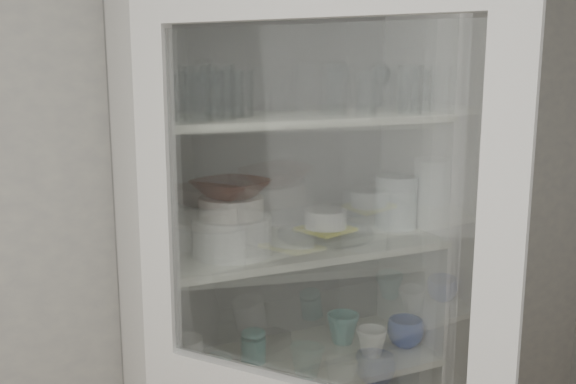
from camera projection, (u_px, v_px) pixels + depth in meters
name	position (u px, v px, depth m)	size (l,w,h in m)	color
wall_back	(206.00, 220.00, 2.15)	(3.60, 0.02, 2.60)	#989796
pantry_cabinet	(280.00, 329.00, 2.15)	(1.00, 0.45, 2.10)	silver
tumbler_0	(165.00, 99.00, 1.67)	(0.06, 0.06, 0.12)	silver
tumbler_1	(197.00, 95.00, 1.67)	(0.07, 0.07, 0.14)	silver
tumbler_2	(222.00, 93.00, 1.73)	(0.07, 0.07, 0.15)	silver
tumbler_3	(334.00, 90.00, 1.87)	(0.08, 0.08, 0.15)	silver
tumbler_4	(366.00, 94.00, 1.88)	(0.06, 0.06, 0.13)	silver
tumbler_5	(411.00, 90.00, 1.94)	(0.07, 0.07, 0.15)	silver
tumbler_6	(421.00, 92.00, 2.02)	(0.07, 0.07, 0.13)	silver
tumbler_7	(173.00, 95.00, 1.78)	(0.07, 0.07, 0.13)	silver
tumbler_8	(242.00, 94.00, 1.85)	(0.07, 0.07, 0.13)	silver
tumbler_9	(232.00, 94.00, 1.85)	(0.07, 0.07, 0.13)	silver
goblet_0	(146.00, 84.00, 1.86)	(0.08, 0.08, 0.19)	silver
goblet_1	(209.00, 87.00, 1.92)	(0.07, 0.07, 0.17)	silver
goblet_2	(338.00, 84.00, 2.15)	(0.08, 0.08, 0.18)	silver
goblet_3	(381.00, 85.00, 2.22)	(0.07, 0.07, 0.16)	silver
plate_stack_front	(232.00, 235.00, 1.89)	(0.24, 0.24, 0.11)	white
plate_stack_back	(205.00, 230.00, 2.01)	(0.23, 0.23, 0.08)	white
cream_bowl	(231.00, 207.00, 1.87)	(0.19, 0.19, 0.06)	silver
terracotta_bowl	(231.00, 188.00, 1.86)	(0.21, 0.21, 0.05)	#462117
glass_platter	(326.00, 233.00, 2.09)	(0.32, 0.32, 0.02)	silver
yellow_trivet	(326.00, 229.00, 2.09)	(0.15, 0.15, 0.01)	yellow
white_ramekin	(326.00, 219.00, 2.09)	(0.14, 0.14, 0.06)	white
grey_bowl_stack	(396.00, 202.00, 2.19)	(0.14, 0.14, 0.18)	silver
mug_blue	(405.00, 333.00, 2.20)	(0.12, 0.12, 0.10)	#1F3D9D
mug_teal	(343.00, 328.00, 2.22)	(0.11, 0.11, 0.10)	teal
mug_white	(372.00, 342.00, 2.12)	(0.10, 0.10, 0.09)	white
teal_jar	(254.00, 347.00, 2.08)	(0.08, 0.08, 0.10)	teal
measuring_cups	(215.00, 383.00, 1.90)	(0.10, 0.10, 0.04)	#B7B7B7
white_canister	(186.00, 358.00, 1.97)	(0.11, 0.11, 0.13)	white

